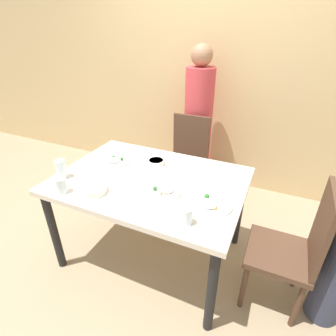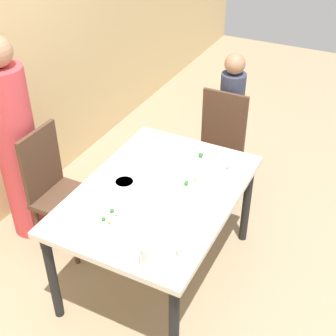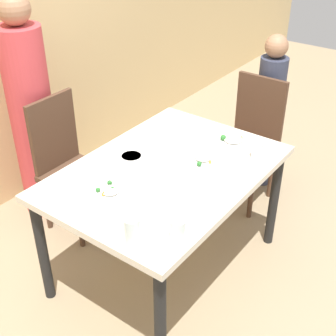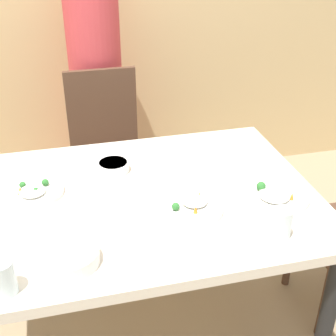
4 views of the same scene
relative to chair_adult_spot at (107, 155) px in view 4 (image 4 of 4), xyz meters
name	(u,v)px [view 4 (image 4 of 4)]	position (x,y,z in m)	size (l,w,h in m)	color
ground_plane	(142,335)	(0.02, -0.83, -0.50)	(10.00, 10.00, 0.00)	#998466
dining_table	(137,214)	(0.02, -0.83, 0.17)	(1.35, 0.96, 0.75)	beige
chair_adult_spot	(107,155)	(0.00, 0.00, 0.00)	(0.40, 0.40, 0.95)	#4C3323
person_adult	(97,94)	(0.00, 0.31, 0.24)	(0.30, 0.30, 1.58)	#C63D42
bowl_curry	(68,256)	(-0.25, -1.14, 0.27)	(0.19, 0.19, 0.05)	white
plate_rice_adult	(187,207)	(0.18, -0.95, 0.26)	(0.26, 0.26, 0.05)	white
plate_rice_child	(273,195)	(0.51, -0.96, 0.26)	(0.27, 0.27, 0.05)	white
plate_noodles	(34,191)	(-0.35, -0.72, 0.26)	(0.21, 0.21, 0.05)	white
bowl_rice_small	(113,166)	(-0.04, -0.61, 0.27)	(0.13, 0.13, 0.04)	white
glass_water_tall	(282,223)	(0.43, -1.18, 0.30)	(0.06, 0.06, 0.10)	silver
glass_water_short	(3,277)	(-0.43, -1.22, 0.30)	(0.07, 0.07, 0.11)	silver
napkin_folded	(171,172)	(0.19, -0.68, 0.25)	(0.14, 0.14, 0.01)	white
fork_steel	(55,223)	(-0.28, -0.92, 0.25)	(0.17, 0.09, 0.01)	silver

